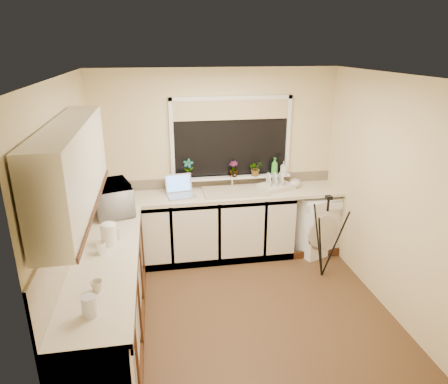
# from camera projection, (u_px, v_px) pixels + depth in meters

# --- Properties ---
(floor) EXTENTS (3.20, 3.20, 0.00)m
(floor) POSITION_uv_depth(u_px,v_px,m) (237.00, 307.00, 4.48)
(floor) COLOR brown
(floor) RESTS_ON ground
(ceiling) EXTENTS (3.20, 3.20, 0.00)m
(ceiling) POSITION_uv_depth(u_px,v_px,m) (240.00, 76.00, 3.65)
(ceiling) COLOR white
(ceiling) RESTS_ON ground
(wall_back) EXTENTS (3.20, 0.00, 3.20)m
(wall_back) POSITION_uv_depth(u_px,v_px,m) (216.00, 163.00, 5.45)
(wall_back) COLOR beige
(wall_back) RESTS_ON ground
(wall_front) EXTENTS (3.20, 0.00, 3.20)m
(wall_front) POSITION_uv_depth(u_px,v_px,m) (285.00, 286.00, 2.67)
(wall_front) COLOR beige
(wall_front) RESTS_ON ground
(wall_left) EXTENTS (0.00, 3.00, 3.00)m
(wall_left) POSITION_uv_depth(u_px,v_px,m) (71.00, 214.00, 3.81)
(wall_left) COLOR beige
(wall_left) RESTS_ON ground
(wall_right) EXTENTS (0.00, 3.00, 3.00)m
(wall_right) POSITION_uv_depth(u_px,v_px,m) (387.00, 194.00, 4.32)
(wall_right) COLOR beige
(wall_right) RESTS_ON ground
(base_cabinet_back) EXTENTS (2.55, 0.60, 0.86)m
(base_cabinet_back) POSITION_uv_depth(u_px,v_px,m) (196.00, 228.00, 5.39)
(base_cabinet_back) COLOR silver
(base_cabinet_back) RESTS_ON floor
(base_cabinet_left) EXTENTS (0.54, 2.40, 0.86)m
(base_cabinet_left) POSITION_uv_depth(u_px,v_px,m) (109.00, 301.00, 3.85)
(base_cabinet_left) COLOR silver
(base_cabinet_left) RESTS_ON floor
(worktop_back) EXTENTS (3.20, 0.60, 0.04)m
(worktop_back) POSITION_uv_depth(u_px,v_px,m) (220.00, 195.00, 5.29)
(worktop_back) COLOR beige
(worktop_back) RESTS_ON base_cabinet_back
(worktop_left) EXTENTS (0.60, 2.40, 0.04)m
(worktop_left) POSITION_uv_depth(u_px,v_px,m) (104.00, 259.00, 3.70)
(worktop_left) COLOR beige
(worktop_left) RESTS_ON base_cabinet_left
(upper_cabinet) EXTENTS (0.28, 1.90, 0.70)m
(upper_cabinet) POSITION_uv_depth(u_px,v_px,m) (72.00, 167.00, 3.22)
(upper_cabinet) COLOR silver
(upper_cabinet) RESTS_ON wall_left
(splashback_left) EXTENTS (0.02, 2.40, 0.45)m
(splashback_left) POSITION_uv_depth(u_px,v_px,m) (68.00, 237.00, 3.57)
(splashback_left) COLOR beige
(splashback_left) RESTS_ON wall_left
(splashback_back) EXTENTS (3.20, 0.02, 0.14)m
(splashback_back) POSITION_uv_depth(u_px,v_px,m) (216.00, 181.00, 5.53)
(splashback_back) COLOR beige
(splashback_back) RESTS_ON wall_back
(window_glass) EXTENTS (1.50, 0.02, 1.00)m
(window_glass) POSITION_uv_depth(u_px,v_px,m) (231.00, 138.00, 5.36)
(window_glass) COLOR black
(window_glass) RESTS_ON wall_back
(window_blind) EXTENTS (1.50, 0.02, 0.25)m
(window_blind) POSITION_uv_depth(u_px,v_px,m) (232.00, 110.00, 5.21)
(window_blind) COLOR tan
(window_blind) RESTS_ON wall_back
(windowsill) EXTENTS (1.60, 0.14, 0.03)m
(windowsill) POSITION_uv_depth(u_px,v_px,m) (232.00, 177.00, 5.48)
(windowsill) COLOR white
(windowsill) RESTS_ON wall_back
(sink) EXTENTS (0.82, 0.46, 0.03)m
(sink) POSITION_uv_depth(u_px,v_px,m) (235.00, 191.00, 5.31)
(sink) COLOR tan
(sink) RESTS_ON worktop_back
(faucet) EXTENTS (0.03, 0.03, 0.24)m
(faucet) POSITION_uv_depth(u_px,v_px,m) (232.00, 179.00, 5.44)
(faucet) COLOR silver
(faucet) RESTS_ON worktop_back
(washing_machine) EXTENTS (0.74, 0.73, 0.82)m
(washing_machine) POSITION_uv_depth(u_px,v_px,m) (314.00, 222.00, 5.62)
(washing_machine) COLOR white
(washing_machine) RESTS_ON floor
(laptop) EXTENTS (0.38, 0.38, 0.25)m
(laptop) POSITION_uv_depth(u_px,v_px,m) (180.00, 190.00, 5.21)
(laptop) COLOR #A3A3AB
(laptop) RESTS_ON worktop_back
(kettle) EXTENTS (0.15, 0.15, 0.20)m
(kettle) POSITION_uv_depth(u_px,v_px,m) (109.00, 234.00, 3.91)
(kettle) COLOR white
(kettle) RESTS_ON worktop_left
(dish_rack) EXTENTS (0.52, 0.46, 0.06)m
(dish_rack) POSITION_uv_depth(u_px,v_px,m) (276.00, 187.00, 5.43)
(dish_rack) COLOR beige
(dish_rack) RESTS_ON worktop_back
(tripod) EXTENTS (0.62, 0.62, 1.06)m
(tripod) POSITION_uv_depth(u_px,v_px,m) (325.00, 237.00, 4.92)
(tripod) COLOR black
(tripod) RESTS_ON floor
(glass_jug) EXTENTS (0.11, 0.11, 0.16)m
(glass_jug) POSITION_uv_depth(u_px,v_px,m) (89.00, 306.00, 2.87)
(glass_jug) COLOR silver
(glass_jug) RESTS_ON worktop_left
(steel_jar) EXTENTS (0.08, 0.08, 0.11)m
(steel_jar) POSITION_uv_depth(u_px,v_px,m) (101.00, 248.00, 3.74)
(steel_jar) COLOR silver
(steel_jar) RESTS_ON worktop_left
(microwave) EXTENTS (0.56, 0.69, 0.33)m
(microwave) POSITION_uv_depth(u_px,v_px,m) (112.00, 198.00, 4.64)
(microwave) COLOR white
(microwave) RESTS_ON worktop_left
(plant_a) EXTENTS (0.15, 0.12, 0.26)m
(plant_a) POSITION_uv_depth(u_px,v_px,m) (189.00, 169.00, 5.33)
(plant_a) COLOR #999999
(plant_a) RESTS_ON windowsill
(plant_c) EXTENTS (0.15, 0.15, 0.21)m
(plant_c) POSITION_uv_depth(u_px,v_px,m) (233.00, 169.00, 5.42)
(plant_c) COLOR #999999
(plant_c) RESTS_ON windowsill
(plant_d) EXTENTS (0.22, 0.20, 0.20)m
(plant_d) POSITION_uv_depth(u_px,v_px,m) (256.00, 168.00, 5.46)
(plant_d) COLOR #999999
(plant_d) RESTS_ON windowsill
(soap_bottle_green) EXTENTS (0.11, 0.11, 0.23)m
(soap_bottle_green) POSITION_uv_depth(u_px,v_px,m) (275.00, 166.00, 5.50)
(soap_bottle_green) COLOR green
(soap_bottle_green) RESTS_ON windowsill
(soap_bottle_clear) EXTENTS (0.10, 0.10, 0.17)m
(soap_bottle_clear) POSITION_uv_depth(u_px,v_px,m) (284.00, 168.00, 5.56)
(soap_bottle_clear) COLOR #999999
(soap_bottle_clear) RESTS_ON windowsill
(cup_back) EXTENTS (0.15, 0.15, 0.11)m
(cup_back) POSITION_uv_depth(u_px,v_px,m) (295.00, 184.00, 5.48)
(cup_back) COLOR silver
(cup_back) RESTS_ON worktop_back
(cup_left) EXTENTS (0.13, 0.13, 0.09)m
(cup_left) POSITION_uv_depth(u_px,v_px,m) (97.00, 286.00, 3.17)
(cup_left) COLOR beige
(cup_left) RESTS_ON worktop_left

